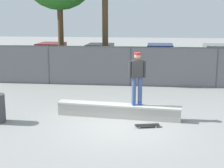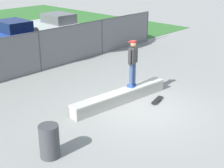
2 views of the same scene
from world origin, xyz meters
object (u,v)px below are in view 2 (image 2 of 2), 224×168
Objects in this scene: car_blue at (13,34)px; car_silver at (58,25)px; skateboard at (157,100)px; trash_bin at (49,141)px; concrete_ledge at (121,97)px; skateboarder at (133,61)px.

car_blue is 3.59m from car_silver.
trash_bin reaches higher than skateboard.
trash_bin is at bearing -116.45° from car_blue.
car_silver is at bearing 63.64° from concrete_ledge.
car_silver is at bearing 66.56° from skateboarder.
concrete_ledge is 1.43m from skateboarder.
car_silver reaches higher than concrete_ledge.
concrete_ledge is at bearing -99.15° from car_blue.
concrete_ledge is 4.17m from trash_bin.
trash_bin is (-9.32, -11.66, -0.35)m from car_silver.
skateboarder is 0.43× the size of car_blue.
car_silver is (3.59, 0.13, 0.00)m from car_blue.
skateboard is at bearing -67.96° from skateboarder.
skateboard is at bearing -43.32° from concrete_ledge.
skateboarder is at bearing 112.04° from skateboard.
trash_bin is (-5.74, -11.53, -0.35)m from car_blue.
skateboarder is at bearing 11.73° from trash_bin.
trash_bin is at bearing -168.27° from skateboarder.
trash_bin is (-4.04, -1.00, 0.24)m from concrete_ledge.
car_blue is at bearing -177.96° from car_silver.
car_silver is (4.25, 11.64, 0.77)m from skateboard.
car_blue reaches higher than concrete_ledge.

